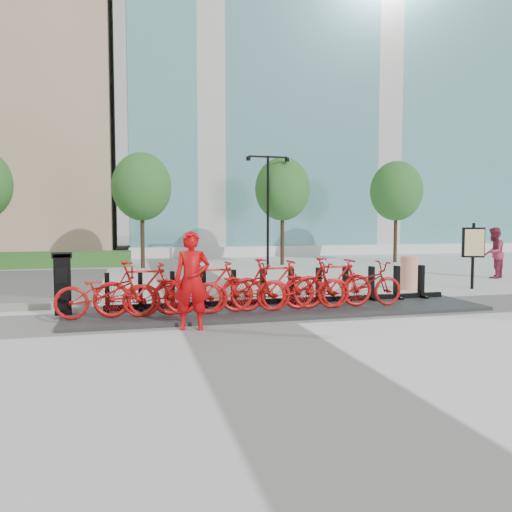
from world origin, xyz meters
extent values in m
plane|color=silver|center=(0.00, 0.00, 0.00)|extent=(120.00, 120.00, 0.00)
cube|color=slate|center=(14.00, 26.00, 12.00)|extent=(32.00, 16.00, 24.00)
cube|color=#124915|center=(-5.00, 13.20, 0.35)|extent=(6.00, 1.20, 0.70)
cylinder|color=#322416|center=(-1.50, 12.00, 1.50)|extent=(0.18, 0.18, 3.00)
ellipsoid|color=#216E26|center=(-1.50, 12.00, 3.60)|extent=(2.60, 2.60, 2.99)
cylinder|color=#322416|center=(5.00, 12.00, 1.50)|extent=(0.18, 0.18, 3.00)
ellipsoid|color=#216E26|center=(5.00, 12.00, 3.60)|extent=(2.60, 2.60, 2.99)
cylinder|color=#322416|center=(11.00, 12.00, 1.50)|extent=(0.18, 0.18, 3.00)
ellipsoid|color=#216E26|center=(11.00, 12.00, 3.60)|extent=(2.60, 2.60, 2.99)
cylinder|color=black|center=(4.00, 11.00, 2.50)|extent=(0.12, 0.12, 5.00)
cube|color=black|center=(3.55, 11.00, 4.95)|extent=(0.90, 0.08, 0.08)
cube|color=black|center=(4.45, 11.00, 4.95)|extent=(0.90, 0.08, 0.08)
cylinder|color=black|center=(3.10, 11.00, 4.85)|extent=(0.20, 0.20, 0.18)
cylinder|color=black|center=(4.90, 11.00, 4.85)|extent=(0.20, 0.20, 0.18)
cube|color=#2A2A2C|center=(1.30, 0.30, 0.04)|extent=(9.60, 2.40, 0.08)
imported|color=#A10D0B|center=(-2.60, -0.05, 0.61)|extent=(2.02, 0.70, 1.06)
imported|color=#A10D0B|center=(-1.88, -0.05, 0.67)|extent=(1.96, 0.55, 1.18)
imported|color=#A10D0B|center=(-1.16, -0.05, 0.61)|extent=(2.02, 0.70, 1.06)
imported|color=#A10D0B|center=(-0.44, -0.05, 0.67)|extent=(1.96, 0.55, 1.18)
imported|color=#A10D0B|center=(0.28, -0.05, 0.61)|extent=(2.02, 0.70, 1.06)
imported|color=#A10D0B|center=(1.00, -0.05, 0.67)|extent=(1.96, 0.55, 1.18)
imported|color=#A10D0B|center=(1.72, -0.05, 0.61)|extent=(2.02, 0.70, 1.06)
imported|color=#A10D0B|center=(2.44, -0.05, 0.67)|extent=(1.96, 0.55, 1.18)
imported|color=#A10D0B|center=(3.16, -0.05, 0.61)|extent=(2.02, 0.70, 1.06)
cube|color=black|center=(-3.51, 0.63, 0.70)|extent=(0.38, 0.33, 1.23)
cube|color=black|center=(-3.51, 0.63, 1.35)|extent=(0.45, 0.39, 0.16)
cube|color=black|center=(-3.51, 0.48, 0.94)|extent=(0.25, 0.05, 0.34)
imported|color=#B70508|center=(-0.96, -1.18, 0.95)|extent=(0.77, 0.58, 1.89)
imported|color=maroon|center=(10.80, 4.73, 0.93)|extent=(1.14, 1.09, 1.86)
cylinder|color=red|center=(6.15, 2.78, 0.51)|extent=(0.61, 0.61, 1.02)
cylinder|color=black|center=(8.11, 2.43, 1.01)|extent=(0.09, 0.09, 2.03)
cube|color=black|center=(8.11, 2.43, 1.43)|extent=(0.65, 0.32, 0.92)
cube|color=#EAD688|center=(8.11, 2.37, 1.43)|extent=(0.54, 0.22, 0.81)
camera|label=1|loc=(-2.14, -10.68, 2.08)|focal=35.00mm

